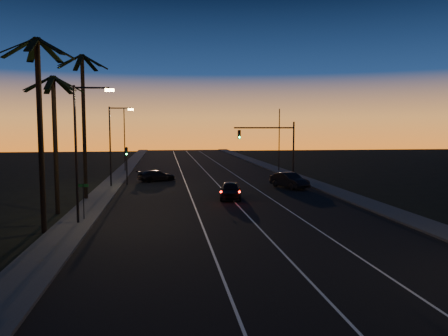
{
  "coord_description": "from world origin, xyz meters",
  "views": [
    {
      "loc": [
        -5.38,
        -9.01,
        6.32
      ],
      "look_at": [
        -0.83,
        24.07,
        3.22
      ],
      "focal_mm": 35.0,
      "sensor_mm": 36.0,
      "label": 1
    }
  ],
  "objects": [
    {
      "name": "palm_far",
      "position": [
        -12.2,
        30.0,
        7.61
      ],
      "size": [
        4.25,
        4.16,
        12.53
      ],
      "color": "black",
      "rests_on": "ground"
    },
    {
      "name": "lane_stripe_right",
      "position": [
        4.0,
        30.0,
        0.02
      ],
      "size": [
        0.12,
        160.0,
        0.01
      ],
      "primitive_type": "cube",
      "color": "silver",
      "rests_on": "road"
    },
    {
      "name": "sidewalk_right",
      "position": [
        11.2,
        30.0,
        0.08
      ],
      "size": [
        2.4,
        170.0,
        0.16
      ],
      "primitive_type": "cube",
      "color": "#343432",
      "rests_on": "ground"
    },
    {
      "name": "sidewalk_left",
      "position": [
        -11.2,
        30.0,
        0.08
      ],
      "size": [
        2.4,
        170.0,
        0.16
      ],
      "primitive_type": "cube",
      "color": "#343432",
      "rests_on": "ground"
    },
    {
      "name": "street_sign",
      "position": [
        -10.8,
        21.0,
        1.66
      ],
      "size": [
        0.7,
        0.06,
        2.6
      ],
      "color": "black",
      "rests_on": "ground"
    },
    {
      "name": "streetlight_left_far",
      "position": [
        -10.69,
        38.0,
        5.06
      ],
      "size": [
        2.55,
        0.26,
        8.5
      ],
      "color": "black",
      "rests_on": "ground"
    },
    {
      "name": "far_pole_right",
      "position": [
        11.0,
        52.0,
        4.5
      ],
      "size": [
        0.14,
        0.14,
        9.0
      ],
      "primitive_type": "cylinder",
      "color": "black",
      "rests_on": "ground"
    },
    {
      "name": "right_car",
      "position": [
        7.57,
        34.96,
        0.82
      ],
      "size": [
        3.36,
        5.16,
        1.61
      ],
      "color": "black",
      "rests_on": "road"
    },
    {
      "name": "streetlight_left_near",
      "position": [
        -10.7,
        20.0,
        5.32
      ],
      "size": [
        2.55,
        0.26,
        9.0
      ],
      "color": "black",
      "rests_on": "ground"
    },
    {
      "name": "lane_stripe_mid",
      "position": [
        0.5,
        30.0,
        0.02
      ],
      "size": [
        0.12,
        160.0,
        0.01
      ],
      "primitive_type": "cube",
      "color": "silver",
      "rests_on": "road"
    },
    {
      "name": "lane_stripe_left",
      "position": [
        -3.0,
        30.0,
        0.02
      ],
      "size": [
        0.12,
        160.0,
        0.01
      ],
      "primitive_type": "cube",
      "color": "silver",
      "rests_on": "road"
    },
    {
      "name": "lead_car",
      "position": [
        0.42,
        28.93,
        0.78
      ],
      "size": [
        2.53,
        5.22,
        1.53
      ],
      "color": "black",
      "rests_on": "road"
    },
    {
      "name": "palm_near",
      "position": [
        -12.6,
        18.0,
        7.07
      ],
      "size": [
        4.25,
        4.16,
        11.53
      ],
      "color": "black",
      "rests_on": "ground"
    },
    {
      "name": "signal_post",
      "position": [
        -9.5,
        39.98,
        2.89
      ],
      "size": [
        0.28,
        0.37,
        4.2
      ],
      "color": "black",
      "rests_on": "ground"
    },
    {
      "name": "road",
      "position": [
        0.0,
        30.0,
        0.01
      ],
      "size": [
        20.0,
        170.0,
        0.01
      ],
      "primitive_type": "cube",
      "color": "black",
      "rests_on": "ground"
    },
    {
      "name": "palm_mid",
      "position": [
        -13.2,
        24.0,
        6.25
      ],
      "size": [
        4.25,
        4.16,
        10.03
      ],
      "color": "black",
      "rests_on": "ground"
    },
    {
      "name": "cross_car",
      "position": [
        -6.31,
        42.73,
        0.67
      ],
      "size": [
        4.87,
        3.5,
        1.31
      ],
      "color": "black",
      "rests_on": "road"
    },
    {
      "name": "far_pole_left",
      "position": [
        -11.0,
        55.0,
        4.5
      ],
      "size": [
        0.14,
        0.14,
        9.0
      ],
      "primitive_type": "cylinder",
      "color": "black",
      "rests_on": "ground"
    },
    {
      "name": "signal_mast",
      "position": [
        7.14,
        39.99,
        4.78
      ],
      "size": [
        7.1,
        0.41,
        7.0
      ],
      "color": "black",
      "rests_on": "ground"
    }
  ]
}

